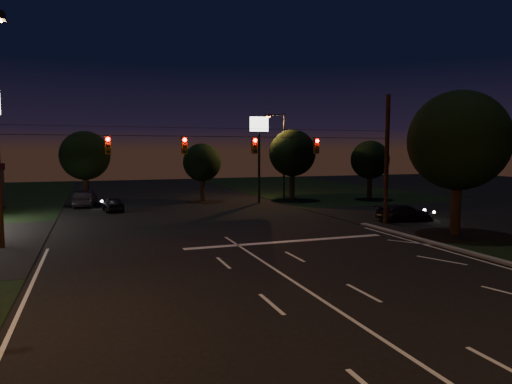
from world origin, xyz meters
name	(u,v)px	position (x,y,z in m)	size (l,w,h in m)	color
ground	(349,318)	(0.00, 0.00, 0.00)	(140.00, 140.00, 0.00)	black
cross_street_right	(463,216)	(20.00, 16.00, 0.00)	(20.00, 16.00, 0.02)	black
stop_bar	(288,241)	(3.00, 11.50, 0.01)	(12.00, 0.50, 0.01)	silver
utility_pole_right	(385,224)	(12.00, 15.00, 0.00)	(0.30, 0.30, 9.00)	black
utility_pole_left	(2,248)	(-12.00, 15.00, 0.00)	(0.28, 0.28, 8.00)	black
signal_span	(220,145)	(0.00, 14.96, 5.50)	(24.00, 0.40, 1.56)	black
pole_sign_right	(259,139)	(8.00, 30.00, 6.24)	(1.80, 0.30, 8.40)	black
street_light_right_far	(282,150)	(11.24, 32.00, 5.24)	(2.20, 0.35, 9.00)	black
tree_right_near	(457,142)	(13.53, 10.17, 5.68)	(6.00, 6.00, 8.76)	black
tree_far_b	(85,156)	(-7.98, 34.13, 4.61)	(4.60, 4.60, 6.98)	black
tree_far_c	(202,163)	(3.02, 33.10, 3.90)	(3.80, 3.80, 5.86)	black
tree_far_d	(292,154)	(12.02, 31.13, 4.83)	(4.80, 4.80, 7.30)	black
tree_far_e	(370,160)	(20.02, 29.11, 4.11)	(4.00, 4.00, 6.18)	black
car_oncoming_a	(113,204)	(-5.82, 28.37, 0.61)	(1.44, 3.59, 1.22)	black
car_oncoming_b	(85,199)	(-8.11, 32.64, 0.75)	(1.58, 4.52, 1.49)	black
car_cross	(405,213)	(13.98, 15.43, 0.61)	(1.72, 4.22, 1.22)	black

